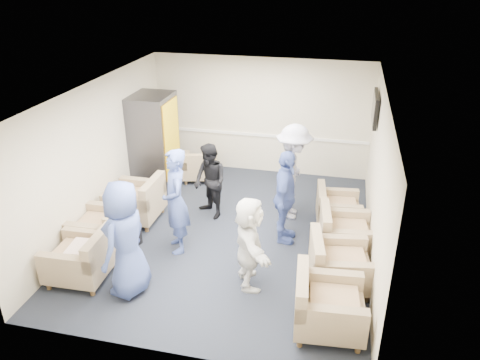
% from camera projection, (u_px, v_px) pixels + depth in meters
% --- Properties ---
extents(floor, '(6.00, 6.00, 0.00)m').
position_uv_depth(floor, '(230.00, 234.00, 8.70)').
color(floor, black).
rests_on(floor, ground).
extents(ceiling, '(6.00, 6.00, 0.00)m').
position_uv_depth(ceiling, '(228.00, 91.00, 7.54)').
color(ceiling, white).
rests_on(ceiling, back_wall).
extents(back_wall, '(5.00, 0.02, 2.70)m').
position_uv_depth(back_wall, '(261.00, 116.00, 10.76)').
color(back_wall, beige).
rests_on(back_wall, floor).
extents(front_wall, '(5.00, 0.02, 2.70)m').
position_uv_depth(front_wall, '(166.00, 268.00, 5.47)').
color(front_wall, beige).
rests_on(front_wall, floor).
extents(left_wall, '(0.02, 6.00, 2.70)m').
position_uv_depth(left_wall, '(98.00, 155.00, 8.62)').
color(left_wall, beige).
rests_on(left_wall, floor).
extents(right_wall, '(0.02, 6.00, 2.70)m').
position_uv_depth(right_wall, '(377.00, 181.00, 7.61)').
color(right_wall, beige).
rests_on(right_wall, floor).
extents(chair_rail, '(4.98, 0.04, 0.06)m').
position_uv_depth(chair_rail, '(260.00, 135.00, 10.94)').
color(chair_rail, white).
rests_on(chair_rail, back_wall).
extents(tv, '(0.10, 1.00, 0.58)m').
position_uv_depth(tv, '(375.00, 108.00, 8.92)').
color(tv, black).
rests_on(tv, right_wall).
extents(armchair_left_near, '(0.92, 0.92, 0.72)m').
position_uv_depth(armchair_left_near, '(83.00, 259.00, 7.33)').
color(armchair_left_near, '#937D5F').
rests_on(armchair_left_near, floor).
extents(armchair_left_mid, '(0.93, 0.93, 0.73)m').
position_uv_depth(armchair_left_mid, '(104.00, 230.00, 8.13)').
color(armchair_left_mid, '#937D5F').
rests_on(armchair_left_mid, floor).
extents(armchair_left_far, '(0.95, 0.95, 0.75)m').
position_uv_depth(armchair_left_far, '(138.00, 202.00, 9.02)').
color(armchair_left_far, '#937D5F').
rests_on(armchair_left_far, floor).
extents(armchair_right_near, '(1.00, 1.00, 0.74)m').
position_uv_depth(armchair_right_near, '(325.00, 307.00, 6.31)').
color(armchair_right_near, '#937D5F').
rests_on(armchair_right_near, floor).
extents(armchair_right_midnear, '(1.04, 1.04, 0.72)m').
position_uv_depth(armchair_right_midnear, '(336.00, 266.00, 7.18)').
color(armchair_right_midnear, '#937D5F').
rests_on(armchair_right_midnear, floor).
extents(armchair_right_midfar, '(0.97, 0.97, 0.70)m').
position_uv_depth(armchair_right_midfar, '(342.00, 235.00, 8.01)').
color(armchair_right_midfar, '#937D5F').
rests_on(armchair_right_midfar, floor).
extents(armchair_right_far, '(0.89, 0.89, 0.64)m').
position_uv_depth(armchair_right_far, '(335.00, 209.00, 8.89)').
color(armchair_right_far, '#937D5F').
rests_on(armchair_right_far, floor).
extents(armchair_corner, '(0.94, 0.94, 0.62)m').
position_uv_depth(armchair_corner, '(200.00, 167.00, 10.72)').
color(armchair_corner, '#937D5F').
rests_on(armchair_corner, floor).
extents(vending_machine, '(0.84, 0.98, 2.08)m').
position_uv_depth(vending_machine, '(154.00, 142.00, 10.14)').
color(vending_machine, '#47464D').
rests_on(vending_machine, floor).
extents(backpack, '(0.29, 0.24, 0.44)m').
position_uv_depth(backpack, '(133.00, 233.00, 8.29)').
color(backpack, black).
rests_on(backpack, floor).
extents(pillow, '(0.39, 0.49, 0.13)m').
position_uv_depth(pillow, '(81.00, 249.00, 7.26)').
color(pillow, white).
rests_on(pillow, armchair_left_near).
extents(person_front_left, '(0.72, 0.98, 1.83)m').
position_uv_depth(person_front_left, '(125.00, 239.00, 6.83)').
color(person_front_left, '#4257A0').
rests_on(person_front_left, floor).
extents(person_mid_left, '(0.71, 0.81, 1.86)m').
position_uv_depth(person_mid_left, '(176.00, 202.00, 7.87)').
color(person_mid_left, '#4257A0').
rests_on(person_mid_left, floor).
extents(person_back_left, '(0.92, 0.90, 1.49)m').
position_uv_depth(person_back_left, '(210.00, 182.00, 9.00)').
color(person_back_left, black).
rests_on(person_back_left, floor).
extents(person_back_right, '(0.73, 1.23, 1.88)m').
position_uv_depth(person_back_right, '(293.00, 172.00, 8.92)').
color(person_back_right, white).
rests_on(person_back_right, floor).
extents(person_mid_right, '(0.42, 1.01, 1.72)m').
position_uv_depth(person_mid_right, '(285.00, 198.00, 8.15)').
color(person_mid_right, '#4257A0').
rests_on(person_mid_right, floor).
extents(person_front_right, '(0.89, 1.46, 1.50)m').
position_uv_depth(person_front_right, '(249.00, 243.00, 7.05)').
color(person_front_right, white).
rests_on(person_front_right, floor).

